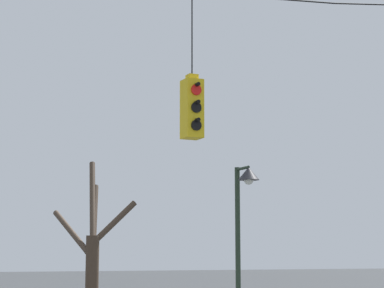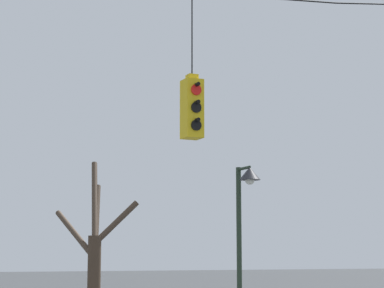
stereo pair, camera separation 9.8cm
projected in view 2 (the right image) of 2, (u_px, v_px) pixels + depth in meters
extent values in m
cylinder|color=black|center=(292.00, 0.00, 15.08)|extent=(2.14, 0.03, 0.21)
cylinder|color=black|center=(377.00, 4.00, 16.00)|extent=(2.14, 0.03, 0.30)
cube|color=yellow|center=(192.00, 109.00, 13.79)|extent=(0.34, 0.34, 1.10)
cube|color=yellow|center=(192.00, 77.00, 13.88)|extent=(0.19, 0.19, 0.10)
cylinder|color=black|center=(192.00, 32.00, 14.01)|extent=(0.02, 0.02, 1.63)
cylinder|color=red|center=(196.00, 90.00, 13.67)|extent=(0.20, 0.03, 0.20)
cylinder|color=black|center=(197.00, 84.00, 13.65)|extent=(0.07, 0.12, 0.07)
cylinder|color=black|center=(196.00, 107.00, 13.62)|extent=(0.20, 0.03, 0.20)
cylinder|color=black|center=(197.00, 102.00, 13.60)|extent=(0.07, 0.12, 0.07)
cylinder|color=black|center=(196.00, 125.00, 13.58)|extent=(0.20, 0.03, 0.20)
cylinder|color=black|center=(197.00, 120.00, 13.55)|extent=(0.07, 0.12, 0.07)
cylinder|color=red|center=(188.00, 94.00, 14.01)|extent=(0.20, 0.03, 0.20)
cylinder|color=black|center=(187.00, 89.00, 14.06)|extent=(0.07, 0.12, 0.07)
cylinder|color=black|center=(188.00, 111.00, 13.96)|extent=(0.20, 0.03, 0.20)
cylinder|color=black|center=(187.00, 107.00, 14.01)|extent=(0.07, 0.12, 0.07)
cylinder|color=black|center=(188.00, 128.00, 13.91)|extent=(0.20, 0.03, 0.20)
cylinder|color=black|center=(187.00, 124.00, 13.96)|extent=(0.07, 0.12, 0.07)
cylinder|color=#233323|center=(239.00, 262.00, 17.32)|extent=(0.12, 0.12, 4.40)
cylinder|color=#233323|center=(244.00, 168.00, 17.40)|extent=(0.07, 0.54, 0.07)
cone|color=#232328|center=(250.00, 173.00, 17.13)|extent=(0.49, 0.49, 0.30)
sphere|color=silver|center=(250.00, 180.00, 17.11)|extent=(0.22, 0.22, 0.22)
cylinder|color=#423326|center=(94.00, 288.00, 20.65)|extent=(0.37, 0.37, 2.89)
cylinder|color=#423326|center=(96.00, 224.00, 21.62)|extent=(0.69, 1.53, 2.43)
cylinder|color=#423326|center=(116.00, 223.00, 21.09)|extent=(1.31, 0.35, 1.28)
cylinder|color=#423326|center=(95.00, 199.00, 21.71)|extent=(0.57, 1.54, 2.36)
cylinder|color=#423326|center=(75.00, 234.00, 21.78)|extent=(0.66, 2.35, 1.50)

